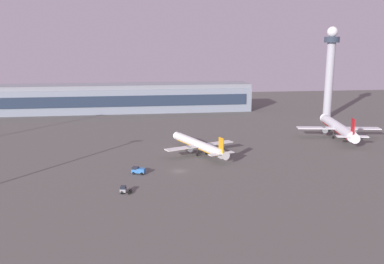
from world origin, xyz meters
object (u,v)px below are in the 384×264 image
airplane_far_stand (199,145)px  pushback_tug (124,190)px  control_tower (330,67)px  baggage_tractor (138,170)px  airplane_terminal_side (338,128)px

airplane_far_stand → pushback_tug: 46.13m
control_tower → baggage_tractor: bearing=-140.1°
airplane_terminal_side → pushback_tug: bearing=-137.6°
airplane_far_stand → pushback_tug: size_ratio=10.18×
control_tower → pushback_tug: size_ratio=14.53×
airplane_far_stand → control_tower: bearing=17.1°
airplane_far_stand → baggage_tractor: 30.79m
control_tower → baggage_tractor: 137.81m
airplane_far_stand → airplane_terminal_side: airplane_terminal_side is taller
airplane_far_stand → airplane_terminal_side: (63.96, 19.23, 0.95)m
control_tower → airplane_far_stand: (-81.06, -66.03, -24.32)m
airplane_terminal_side → baggage_tractor: (-86.61, -39.96, -3.24)m
airplane_far_stand → baggage_tractor: size_ratio=7.49×
pushback_tug → airplane_terminal_side: bearing=-47.1°
airplane_terminal_side → baggage_tractor: size_ratio=9.95×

